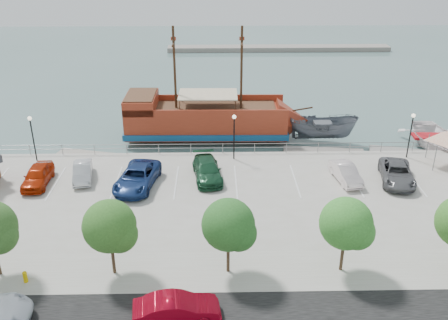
{
  "coord_description": "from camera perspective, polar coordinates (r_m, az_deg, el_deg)",
  "views": [
    {
      "loc": [
        -1.77,
        -35.02,
        19.37
      ],
      "look_at": [
        -1.0,
        2.0,
        2.0
      ],
      "focal_mm": 40.0,
      "sensor_mm": 36.0,
      "label": 1
    }
  ],
  "objects": [
    {
      "name": "tree_c",
      "position": [
        30.29,
        -12.7,
        -7.61
      ],
      "size": [
        3.3,
        3.2,
        5.0
      ],
      "color": "#473321",
      "rests_on": "sidewalk"
    },
    {
      "name": "pirate_ship",
      "position": [
        52.27,
        -0.5,
        4.61
      ],
      "size": [
        19.46,
        5.69,
        12.23
      ],
      "rotation": [
        0.0,
        0.0,
        -0.01
      ],
      "color": "maroon",
      "rests_on": "ground"
    },
    {
      "name": "far_shore",
      "position": [
        92.96,
        6.26,
        12.58
      ],
      "size": [
        40.0,
        3.0,
        0.8
      ],
      "primitive_type": "cube",
      "color": "gray",
      "rests_on": "ground"
    },
    {
      "name": "parked_car_f",
      "position": [
        42.86,
        13.75,
        -1.46
      ],
      "size": [
        2.15,
        4.49,
        1.42
      ],
      "primitive_type": "imported",
      "rotation": [
        0.0,
        0.0,
        0.16
      ],
      "color": "silver",
      "rests_on": "land_slab"
    },
    {
      "name": "parked_car_d",
      "position": [
        42.03,
        -1.94,
        -1.14
      ],
      "size": [
        2.89,
        5.59,
        1.55
      ],
      "primitive_type": "imported",
      "rotation": [
        0.0,
        0.0,
        0.14
      ],
      "color": "#19462B",
      "rests_on": "land_slab"
    },
    {
      "name": "fire_hydrant",
      "position": [
        32.78,
        -21.78,
        -12.25
      ],
      "size": [
        0.28,
        0.28,
        0.81
      ],
      "rotation": [
        0.0,
        0.0,
        0.02
      ],
      "color": "#EDC004",
      "rests_on": "sidewalk"
    },
    {
      "name": "dock_west",
      "position": [
        50.14,
        -15.24,
        0.44
      ],
      "size": [
        6.55,
        3.31,
        0.36
      ],
      "primitive_type": "cube",
      "rotation": [
        0.0,
        0.0,
        -0.25
      ],
      "color": "gray",
      "rests_on": "ground"
    },
    {
      "name": "seawall_railing",
      "position": [
        46.82,
        1.08,
        1.39
      ],
      "size": [
        50.0,
        0.06,
        1.0
      ],
      "color": "gray",
      "rests_on": "land_slab"
    },
    {
      "name": "tree_d",
      "position": [
        29.69,
        0.78,
        -7.64
      ],
      "size": [
        3.3,
        3.2,
        5.0
      ],
      "color": "#473321",
      "rests_on": "sidewalk"
    },
    {
      "name": "lamp_post_mid",
      "position": [
        44.69,
        1.16,
        3.55
      ],
      "size": [
        0.36,
        0.36,
        4.28
      ],
      "color": "black",
      "rests_on": "land_slab"
    },
    {
      "name": "sidewalk",
      "position": [
        31.68,
        2.32,
        -12.55
      ],
      "size": [
        100.0,
        4.0,
        0.05
      ],
      "primitive_type": "cube",
      "color": "#9D988B",
      "rests_on": "land_slab"
    },
    {
      "name": "parked_car_a",
      "position": [
        43.82,
        -20.53,
        -1.68
      ],
      "size": [
        1.96,
        4.67,
        1.58
      ],
      "primitive_type": "imported",
      "rotation": [
        0.0,
        0.0,
        0.02
      ],
      "color": "#A52204",
      "rests_on": "land_slab"
    },
    {
      "name": "dock_mid",
      "position": [
        49.76,
        11.33,
        0.73
      ],
      "size": [
        8.03,
        3.19,
        0.45
      ],
      "primitive_type": "cube",
      "rotation": [
        0.0,
        0.0,
        -0.13
      ],
      "color": "gray",
      "rests_on": "ground"
    },
    {
      "name": "parked_car_g",
      "position": [
        43.91,
        19.16,
        -1.45
      ],
      "size": [
        3.49,
        5.83,
        1.52
      ],
      "primitive_type": "imported",
      "rotation": [
        0.0,
        0.0,
        -0.19
      ],
      "color": "#58595C",
      "rests_on": "land_slab"
    },
    {
      "name": "parked_car_c",
      "position": [
        41.28,
        -9.89,
        -1.95
      ],
      "size": [
        3.73,
        6.4,
        1.67
      ],
      "primitive_type": "imported",
      "rotation": [
        0.0,
        0.0,
        -0.16
      ],
      "color": "navy",
      "rests_on": "land_slab"
    },
    {
      "name": "parked_car_b",
      "position": [
        43.54,
        -15.86,
        -1.32
      ],
      "size": [
        2.17,
        4.34,
        1.37
      ],
      "primitive_type": "imported",
      "rotation": [
        0.0,
        0.0,
        0.18
      ],
      "color": "#B8B9BE",
      "rests_on": "land_slab"
    },
    {
      "name": "lamp_post_left",
      "position": [
        47.51,
        -21.12,
        3.15
      ],
      "size": [
        0.36,
        0.36,
        4.28
      ],
      "color": "black",
      "rests_on": "land_slab"
    },
    {
      "name": "lamp_post_right",
      "position": [
        48.06,
        20.63,
        3.47
      ],
      "size": [
        0.36,
        0.36,
        4.28
      ],
      "color": "black",
      "rests_on": "land_slab"
    },
    {
      "name": "ground",
      "position": [
        40.55,
        1.48,
        -5.03
      ],
      "size": [
        160.0,
        160.0,
        0.0
      ],
      "primitive_type": "plane",
      "color": "#476863"
    },
    {
      "name": "dock_east",
      "position": [
        52.05,
        19.86,
        0.74
      ],
      "size": [
        6.82,
        3.54,
        0.37
      ],
      "primitive_type": "cube",
      "rotation": [
        0.0,
        0.0,
        -0.27
      ],
      "color": "gray",
      "rests_on": "ground"
    },
    {
      "name": "patrol_boat",
      "position": [
        52.36,
        11.16,
        3.35
      ],
      "size": [
        7.33,
        3.56,
        2.72
      ],
      "primitive_type": "imported",
      "rotation": [
        0.0,
        0.0,
        1.44
      ],
      "color": "#595D67",
      "rests_on": "ground"
    },
    {
      "name": "tree_e",
      "position": [
        30.72,
        14.05,
        -7.27
      ],
      "size": [
        3.3,
        3.2,
        5.0
      ],
      "color": "#473321",
      "rests_on": "sidewalk"
    },
    {
      "name": "street_sedan",
      "position": [
        28.0,
        -5.42,
        -16.62
      ],
      "size": [
        4.86,
        2.22,
        1.55
      ],
      "primitive_type": "imported",
      "rotation": [
        0.0,
        0.0,
        1.7
      ],
      "color": "maroon",
      "rests_on": "street"
    },
    {
      "name": "speedboat",
      "position": [
        54.89,
        22.7,
        2.23
      ],
      "size": [
        6.15,
        8.23,
        1.63
      ],
      "primitive_type": "imported",
      "rotation": [
        0.0,
        0.0,
        -0.07
      ],
      "color": "white",
      "rests_on": "ground"
    }
  ]
}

